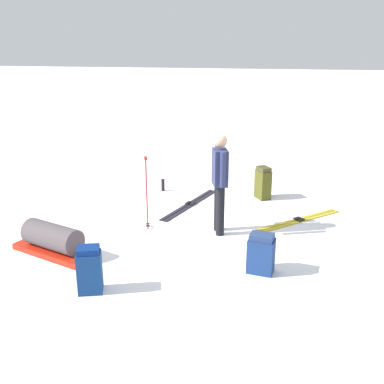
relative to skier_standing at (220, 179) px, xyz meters
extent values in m
plane|color=white|center=(0.00, 0.46, -0.95)|extent=(80.00, 80.00, 0.00)
cylinder|color=black|center=(0.10, 0.03, -0.53)|extent=(0.14, 0.14, 0.85)
cylinder|color=black|center=(-0.10, -0.03, -0.53)|extent=(0.14, 0.14, 0.85)
cube|color=navy|center=(0.00, 0.00, 0.20)|extent=(0.39, 0.31, 0.60)
cylinder|color=navy|center=(0.23, 0.07, 0.23)|extent=(0.09, 0.09, 0.58)
cylinder|color=navy|center=(-0.23, -0.07, 0.23)|extent=(0.09, 0.09, 0.58)
sphere|color=tan|center=(0.00, 0.00, 0.64)|extent=(0.22, 0.22, 0.22)
cube|color=black|center=(1.22, 0.66, -0.94)|extent=(1.89, 0.75, 0.02)
cube|color=black|center=(1.22, 0.66, -0.92)|extent=(0.15, 0.11, 0.03)
cube|color=black|center=(1.26, 0.75, -0.94)|extent=(1.89, 0.75, 0.02)
cube|color=black|center=(1.26, 0.75, -0.92)|extent=(0.15, 0.11, 0.03)
cube|color=gold|center=(0.71, -1.41, -0.94)|extent=(1.32, 1.49, 0.02)
cube|color=black|center=(0.71, -1.41, -0.92)|extent=(0.14, 0.15, 0.03)
cube|color=gold|center=(0.78, -1.34, -0.94)|extent=(1.32, 1.49, 0.02)
cube|color=black|center=(0.78, -1.34, -0.92)|extent=(0.14, 0.15, 0.03)
cube|color=#484817|center=(1.87, -0.69, -0.66)|extent=(0.39, 0.36, 0.59)
cube|color=#413E21|center=(1.87, -0.69, -0.33)|extent=(0.35, 0.32, 0.08)
cube|color=navy|center=(-2.19, 1.44, -0.68)|extent=(0.33, 0.37, 0.56)
cube|color=navy|center=(-2.19, 1.44, -0.36)|extent=(0.30, 0.33, 0.08)
cube|color=navy|center=(-1.29, -0.74, -0.70)|extent=(0.32, 0.40, 0.50)
cube|color=navy|center=(-1.29, -0.74, -0.41)|extent=(0.29, 0.36, 0.08)
cylinder|color=maroon|center=(-0.07, 1.23, -0.34)|extent=(0.02, 0.02, 1.23)
sphere|color=#A51919|center=(-0.07, 1.23, 0.30)|extent=(0.05, 0.05, 0.05)
cylinder|color=black|center=(-0.07, 1.23, -0.89)|extent=(0.07, 0.07, 0.01)
cylinder|color=maroon|center=(0.02, 1.26, -0.34)|extent=(0.02, 0.02, 1.23)
sphere|color=#A51919|center=(0.02, 1.26, 0.30)|extent=(0.05, 0.05, 0.05)
cylinder|color=black|center=(0.02, 1.26, -0.89)|extent=(0.07, 0.07, 0.01)
cube|color=red|center=(-1.24, 2.41, -0.91)|extent=(0.92, 1.44, 0.09)
cylinder|color=#51484B|center=(-1.24, 2.41, -0.66)|extent=(0.72, 1.04, 0.40)
cylinder|color=black|center=(2.01, 1.44, -0.82)|extent=(0.07, 0.07, 0.26)
camera|label=1|loc=(-7.23, -0.75, 2.25)|focal=43.30mm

